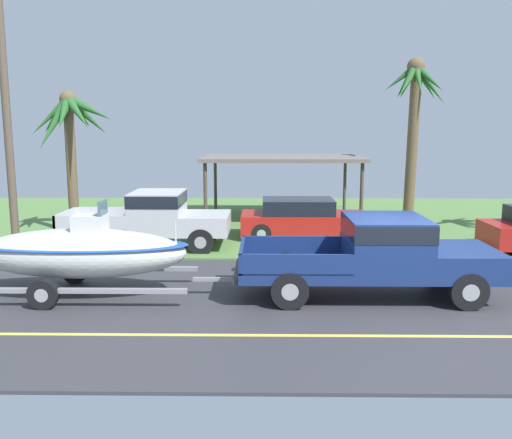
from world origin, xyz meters
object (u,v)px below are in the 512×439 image
object	(u,v)px
utility_pole	(6,104)
boat_on_trailer	(80,252)
parked_pickup_background	(157,217)
palm_tree_near_left	(414,104)
parked_sedan_far	(302,219)
carport_awning	(282,159)
palm_tree_near_right	(71,125)
pickup_truck_towing	(383,252)

from	to	relation	value
utility_pole	boat_on_trailer	bearing A→B (deg)	-51.33
parked_pickup_background	palm_tree_near_left	distance (m)	11.26
parked_sedan_far	palm_tree_near_left	world-z (taller)	palm_tree_near_left
boat_on_trailer	carport_awning	bearing A→B (deg)	65.16
boat_on_trailer	parked_sedan_far	xyz separation A→B (m)	(5.49, 6.62, -0.32)
carport_awning	palm_tree_near_right	size ratio (longest dim) A/B	1.26
boat_on_trailer	parked_pickup_background	size ratio (longest dim) A/B	1.12
carport_awning	palm_tree_near_right	world-z (taller)	palm_tree_near_right
parked_sedan_far	palm_tree_near_right	bearing A→B (deg)	175.94
parked_pickup_background	pickup_truck_towing	bearing A→B (deg)	-39.18
pickup_truck_towing	parked_pickup_background	size ratio (longest dim) A/B	1.09
palm_tree_near_left	parked_pickup_background	bearing A→B (deg)	-151.28
parked_sedan_far	carport_awning	world-z (taller)	carport_awning
pickup_truck_towing	parked_sedan_far	distance (m)	6.77
pickup_truck_towing	utility_pole	distance (m)	11.72
palm_tree_near_left	pickup_truck_towing	bearing A→B (deg)	-107.98
pickup_truck_towing	parked_pickup_background	world-z (taller)	parked_pickup_background
boat_on_trailer	parked_pickup_background	xyz separation A→B (m)	(0.78, 4.94, 0.02)
pickup_truck_towing	boat_on_trailer	size ratio (longest dim) A/B	0.97
parked_pickup_background	carport_awning	xyz separation A→B (m)	(4.11, 5.64, 1.51)
pickup_truck_towing	palm_tree_near_right	distance (m)	12.21
parked_pickup_background	parked_sedan_far	world-z (taller)	parked_pickup_background
carport_awning	utility_pole	distance (m)	10.62
carport_awning	parked_pickup_background	bearing A→B (deg)	-126.11
utility_pole	parked_pickup_background	bearing A→B (deg)	7.99
boat_on_trailer	parked_sedan_far	size ratio (longest dim) A/B	1.42
pickup_truck_towing	palm_tree_near_left	distance (m)	11.19
carport_awning	parked_sedan_far	bearing A→B (deg)	-81.36
carport_awning	palm_tree_near_right	distance (m)	8.33
parked_sedan_far	utility_pole	world-z (taller)	utility_pole
utility_pole	palm_tree_near_left	bearing A→B (deg)	22.79
pickup_truck_towing	boat_on_trailer	distance (m)	6.84
palm_tree_near_right	parked_sedan_far	bearing A→B (deg)	-4.06
palm_tree_near_left	palm_tree_near_right	xyz separation A→B (m)	(-12.69, -2.85, -0.85)
carport_awning	palm_tree_near_right	xyz separation A→B (m)	(-7.49, -3.38, 1.37)
parked_pickup_background	carport_awning	bearing A→B (deg)	53.89
parked_sedan_far	palm_tree_near_right	distance (m)	8.73
boat_on_trailer	palm_tree_near_right	bearing A→B (deg)	109.82
pickup_truck_towing	utility_pole	bearing A→B (deg)	157.18
pickup_truck_towing	parked_pickup_background	xyz separation A→B (m)	(-6.06, 4.94, -0.00)
parked_pickup_background	parked_sedan_far	xyz separation A→B (m)	(4.71, 1.69, -0.34)
boat_on_trailer	pickup_truck_towing	bearing A→B (deg)	0.00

